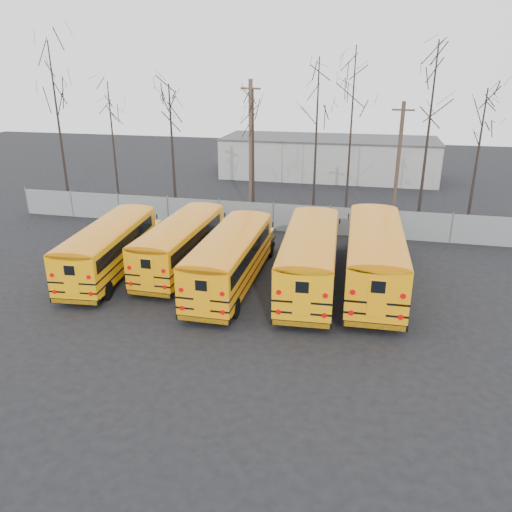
% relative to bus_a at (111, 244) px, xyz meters
% --- Properties ---
extents(ground, '(120.00, 120.00, 0.00)m').
position_rel_bus_a_xyz_m(ground, '(7.30, -2.18, -1.74)').
color(ground, black).
rests_on(ground, ground).
extents(fence, '(40.00, 0.04, 2.00)m').
position_rel_bus_a_xyz_m(fence, '(7.30, 9.82, -0.74)').
color(fence, gray).
rests_on(fence, ground).
extents(distant_building, '(22.00, 8.00, 4.00)m').
position_rel_bus_a_xyz_m(distant_building, '(9.30, 29.82, 0.26)').
color(distant_building, '#9F9F9B').
rests_on(distant_building, ground).
extents(bus_a, '(3.46, 10.78, 2.97)m').
position_rel_bus_a_xyz_m(bus_a, '(0.00, 0.00, 0.00)').
color(bus_a, black).
rests_on(bus_a, ground).
extents(bus_b, '(2.50, 10.52, 2.94)m').
position_rel_bus_a_xyz_m(bus_b, '(3.60, 1.60, -0.02)').
color(bus_b, black).
rests_on(bus_b, ground).
extents(bus_c, '(2.54, 10.92, 3.05)m').
position_rel_bus_a_xyz_m(bus_c, '(7.06, -0.23, 0.05)').
color(bus_c, black).
rests_on(bus_c, ground).
extents(bus_d, '(3.31, 11.67, 3.23)m').
position_rel_bus_a_xyz_m(bus_d, '(11.09, 0.60, 0.15)').
color(bus_d, black).
rests_on(bus_d, ground).
extents(bus_e, '(3.14, 12.14, 3.38)m').
position_rel_bus_a_xyz_m(bus_e, '(14.35, 1.35, 0.24)').
color(bus_e, black).
rests_on(bus_e, ground).
extents(utility_pole_left, '(1.70, 0.89, 10.19)m').
position_rel_bus_a_xyz_m(utility_pole_left, '(4.65, 14.05, 3.50)').
color(utility_pole_left, brown).
rests_on(utility_pole_left, ground).
extents(utility_pole_right, '(1.56, 0.34, 8.79)m').
position_rel_bus_a_xyz_m(utility_pole_right, '(15.67, 13.56, 2.78)').
color(utility_pole_right, '#453227').
rests_on(utility_pole_right, ground).
extents(tree_0, '(0.26, 0.26, 12.96)m').
position_rel_bus_a_xyz_m(tree_0, '(-11.48, 13.64, 4.74)').
color(tree_0, black).
rests_on(tree_0, ground).
extents(tree_1, '(0.26, 0.26, 9.96)m').
position_rel_bus_a_xyz_m(tree_1, '(-7.58, 15.19, 3.24)').
color(tree_1, black).
rests_on(tree_1, ground).
extents(tree_2, '(0.26, 0.26, 9.78)m').
position_rel_bus_a_xyz_m(tree_2, '(-1.93, 14.35, 3.15)').
color(tree_2, black).
rests_on(tree_2, ground).
extents(tree_3, '(0.26, 0.26, 9.46)m').
position_rel_bus_a_xyz_m(tree_3, '(4.93, 13.71, 2.99)').
color(tree_3, black).
rests_on(tree_3, ground).
extents(tree_4, '(0.26, 0.26, 11.72)m').
position_rel_bus_a_xyz_m(tree_4, '(9.55, 14.94, 4.12)').
color(tree_4, black).
rests_on(tree_4, ground).
extents(tree_5, '(0.26, 0.26, 12.42)m').
position_rel_bus_a_xyz_m(tree_5, '(12.17, 13.68, 4.47)').
color(tree_5, black).
rests_on(tree_5, ground).
extents(tree_6, '(0.26, 0.26, 12.71)m').
position_rel_bus_a_xyz_m(tree_6, '(17.53, 13.95, 4.62)').
color(tree_6, black).
rests_on(tree_6, ground).
extents(tree_7, '(0.26, 0.26, 9.65)m').
position_rel_bus_a_xyz_m(tree_7, '(21.21, 15.09, 3.09)').
color(tree_7, black).
rests_on(tree_7, ground).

